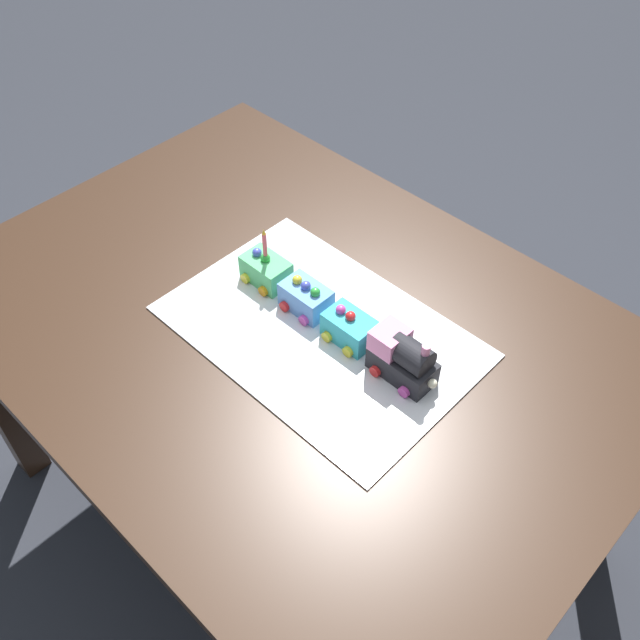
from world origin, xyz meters
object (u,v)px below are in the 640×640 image
(dining_table, at_px, (291,356))
(cake_locomotive, at_px, (403,358))
(cake_car_hopper_turquoise, at_px, (350,328))
(cake_car_caboose_mint_green, at_px, (266,270))
(cake_car_tanker_sky_blue, at_px, (306,298))
(birthday_candle, at_px, (265,243))

(dining_table, height_order, cake_locomotive, cake_locomotive)
(cake_car_hopper_turquoise, xyz_separation_m, cake_car_caboose_mint_green, (0.24, 0.00, 0.00))
(dining_table, distance_m, cake_car_tanker_sky_blue, 0.15)
(cake_locomotive, relative_size, cake_car_caboose_mint_green, 1.40)
(cake_car_caboose_mint_green, bearing_deg, cake_locomotive, 180.00)
(cake_car_tanker_sky_blue, bearing_deg, cake_locomotive, 180.00)
(cake_car_hopper_turquoise, xyz_separation_m, birthday_candle, (0.23, 0.00, 0.08))
(cake_locomotive, relative_size, cake_car_hopper_turquoise, 1.40)
(cake_car_hopper_turquoise, bearing_deg, birthday_candle, 0.00)
(cake_car_caboose_mint_green, bearing_deg, cake_car_tanker_sky_blue, -180.00)
(cake_car_tanker_sky_blue, bearing_deg, birthday_candle, 0.00)
(dining_table, height_order, cake_car_hopper_turquoise, cake_car_hopper_turquoise)
(cake_car_hopper_turquoise, relative_size, cake_car_tanker_sky_blue, 1.00)
(dining_table, xyz_separation_m, cake_car_caboose_mint_green, (0.12, -0.05, 0.14))
(cake_car_caboose_mint_green, relative_size, birthday_candle, 1.50)
(birthday_candle, bearing_deg, cake_locomotive, -180.00)
(cake_car_tanker_sky_blue, height_order, cake_car_caboose_mint_green, same)
(cake_car_tanker_sky_blue, relative_size, cake_car_caboose_mint_green, 1.00)
(cake_car_hopper_turquoise, relative_size, cake_car_caboose_mint_green, 1.00)
(cake_locomotive, xyz_separation_m, birthday_candle, (0.36, 0.00, 0.06))
(cake_car_hopper_turquoise, bearing_deg, cake_car_caboose_mint_green, 0.00)
(cake_car_hopper_turquoise, relative_size, birthday_candle, 1.50)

